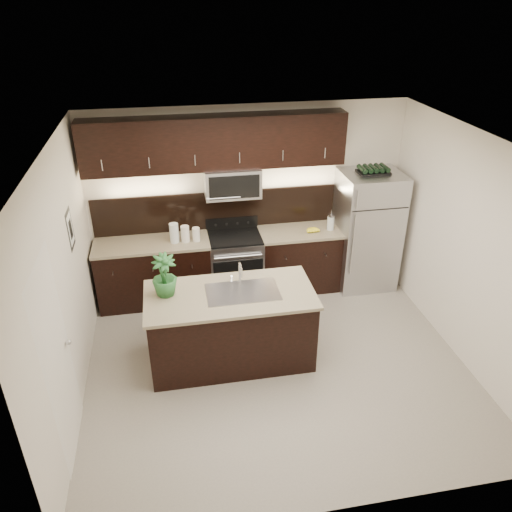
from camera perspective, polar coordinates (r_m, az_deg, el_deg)
The scene contains 12 objects.
ground at distance 6.24m, azimuth 2.32°, elevation -12.08°, with size 4.50×4.50×0.00m, color gray.
room_walls at distance 5.24m, azimuth 1.59°, elevation 1.72°, with size 4.52×4.02×2.71m.
counter_run at distance 7.28m, azimuth -3.99°, elevation -1.11°, with size 3.51×0.65×0.94m.
upper_fixtures at distance 6.76m, azimuth -4.40°, elevation 11.93°, with size 3.49×0.40×1.66m.
island at distance 6.03m, azimuth -2.90°, elevation -8.03°, with size 1.96×0.96×0.94m.
sink_faucet at distance 5.78m, azimuth -1.55°, elevation -3.96°, with size 0.84×0.50×0.28m.
refrigerator at distance 7.55m, azimuth 12.50°, elevation 2.89°, with size 0.85×0.77×1.76m, color #B2B2B7.
wine_rack at distance 7.21m, azimuth 13.27°, elevation 9.57°, with size 0.44×0.27×0.10m.
plant at distance 5.70m, azimuth -10.44°, elevation -2.19°, with size 0.28×0.28×0.50m, color #255E2A.
canisters at distance 6.93m, azimuth -8.40°, elevation 2.55°, with size 0.41×0.13×0.28m.
french_press at distance 7.29m, azimuth 8.52°, elevation 3.83°, with size 0.11×0.11×0.30m.
bananas at distance 7.21m, azimuth 6.07°, elevation 2.96°, with size 0.20×0.15×0.06m, color yellow.
Camera 1 is at (-1.10, -4.62, 4.05)m, focal length 35.00 mm.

